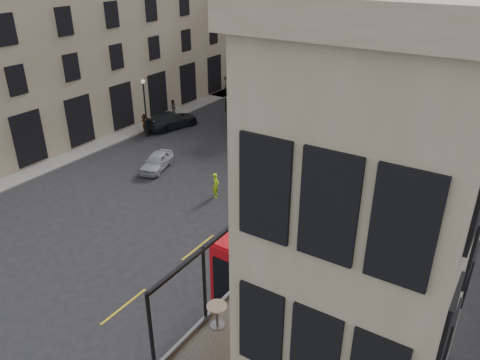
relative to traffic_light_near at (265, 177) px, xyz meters
The scene contains 30 objects.
ground 12.28m from the traffic_light_near, 85.24° to the right, with size 140.00×140.00×0.00m, color black.
host_building_main 17.11m from the traffic_light_near, 47.61° to the right, with size 7.26×11.40×15.10m.
host_frontage 14.15m from the traffic_light_near, 57.99° to the right, with size 3.00×11.00×4.50m, color #B9A88B.
cafe_floor 14.31m from the traffic_light_near, 57.99° to the right, with size 3.00×10.00×0.10m, color slate.
gateway 36.87m from the traffic_light_near, 96.34° to the left, with size 35.00×10.60×18.00m.
pavement_far 26.58m from the traffic_light_near, 100.89° to the left, with size 40.00×12.00×0.12m, color slate.
pavement_left 21.13m from the traffic_light_near, behind, with size 8.00×48.00×0.12m, color slate.
traffic_light_near is the anchor object (origin of this frame).
traffic_light_far 21.26m from the traffic_light_near, 131.19° to the left, with size 0.16×0.20×3.80m.
street_lamp_a 17.09m from the traffic_light_near, 159.44° to the left, with size 0.36×0.36×5.33m.
street_lamp_b 22.56m from the traffic_light_near, 102.80° to the left, with size 0.36×0.36×5.33m.
bus_near 6.79m from the traffic_light_near, 48.46° to the right, with size 2.78×10.78×4.27m.
bus_far 19.08m from the traffic_light_near, 116.01° to the left, with size 3.99×12.68×4.98m.
car_a 10.54m from the traffic_light_near, behind, with size 1.56×3.87×1.32m, color #A4A6AC.
car_b 12.98m from the traffic_light_near, 108.65° to the left, with size 1.70×4.88×1.61m, color #971009.
car_c 18.07m from the traffic_light_near, 150.11° to the left, with size 2.20×5.42×1.57m, color black.
bicycle 4.56m from the traffic_light_near, 93.62° to the left, with size 0.55×1.58×0.83m, color gray.
cyclist 4.06m from the traffic_light_near, behind, with size 0.66×0.43×1.80m, color #BAE718.
pedestrian_a 21.76m from the traffic_light_near, 146.05° to the left, with size 0.77×0.60×1.59m, color gray.
pedestrian_b 26.05m from the traffic_light_near, 106.28° to the left, with size 1.08×0.62×1.68m, color gray.
pedestrian_c 25.89m from the traffic_light_near, 100.44° to the left, with size 1.09×0.45×1.86m, color gray.
pedestrian_d 25.55m from the traffic_light_near, 71.02° to the left, with size 0.82×0.53×1.67m, color gray.
pedestrian_e 18.41m from the traffic_light_near, 158.47° to the left, with size 0.64×0.42×1.75m, color gray.
cafe_table_near 16.10m from the traffic_light_near, 65.98° to the right, with size 0.67×0.67×0.84m.
cafe_table_mid 13.40m from the traffic_light_near, 57.93° to the right, with size 0.56×0.56×0.70m.
cafe_table_far 11.77m from the traffic_light_near, 54.54° to the right, with size 0.60×0.60×0.75m.
cafe_chair_a 17.45m from the traffic_light_near, 61.11° to the right, with size 0.47×0.47×0.90m.
cafe_chair_b 15.48m from the traffic_light_near, 57.43° to the right, with size 0.50×0.50×0.89m.
cafe_chair_c 15.34m from the traffic_light_near, 55.12° to the right, with size 0.50×0.50×0.87m.
cafe_chair_d 12.10m from the traffic_light_near, 45.81° to the right, with size 0.48×0.48×0.85m.
Camera 1 is at (12.35, -11.88, 15.68)m, focal length 35.00 mm.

